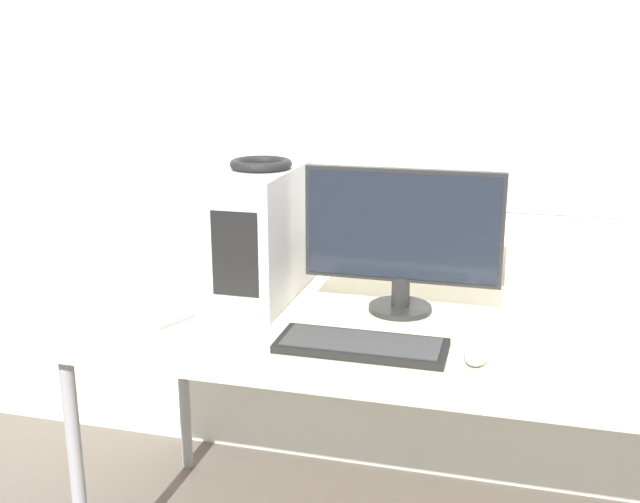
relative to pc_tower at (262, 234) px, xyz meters
The scene contains 8 objects.
wall_back 0.77m from the pc_tower, 39.85° to the left, with size 8.00×0.07×2.70m.
desk 0.58m from the pc_tower, 13.51° to the right, with size 1.97×0.84×0.78m.
pc_tower is the anchor object (origin of this frame).
headphones 0.21m from the pc_tower, 90.00° to the left, with size 0.18×0.18×0.03m.
monitor_main 0.42m from the pc_tower, ahead, with size 0.56×0.18×0.42m.
keyboard 0.53m from the pc_tower, 40.76° to the right, with size 0.43×0.17×0.02m.
mouse 0.76m from the pc_tower, 26.75° to the right, with size 0.06×0.10×0.03m.
cell_phone 0.38m from the pc_tower, 125.28° to the right, with size 0.11×0.14×0.01m.
Camera 1 is at (0.21, -1.51, 1.53)m, focal length 42.00 mm.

